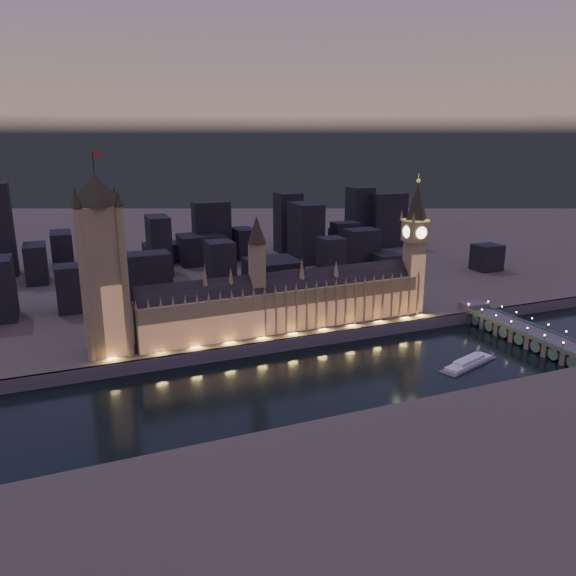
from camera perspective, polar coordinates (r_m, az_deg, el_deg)
name	(u,v)px	position (r m, az deg, el deg)	size (l,w,h in m)	color
ground_plane	(316,374)	(334.74, 2.81, -8.70)	(2000.00, 2000.00, 0.00)	black
north_bank	(160,231)	(817.69, -12.86, 5.68)	(2000.00, 960.00, 8.00)	brown
embankment_wall	(289,344)	(367.83, 0.11, -5.73)	(2000.00, 2.50, 8.00)	#514551
palace_of_westminster	(284,302)	(380.54, -0.37, -1.44)	(202.00, 25.94, 78.00)	#9C8050
victoria_tower	(102,257)	(345.83, -18.40, 3.00)	(31.68, 31.68, 118.99)	#9C8050
elizabeth_tower	(415,237)	(420.20, 12.79, 5.12)	(18.00, 18.00, 101.47)	#9C8050
westminster_bridge	(521,333)	(414.41, 22.58, -4.20)	(19.20, 113.00, 15.90)	#514551
river_boat	(469,362)	(363.31, 17.90, -7.21)	(48.09, 25.10, 4.50)	#514551
city_backdrop	(242,243)	(559.84, -4.68, 4.56)	(460.75, 215.63, 85.73)	black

